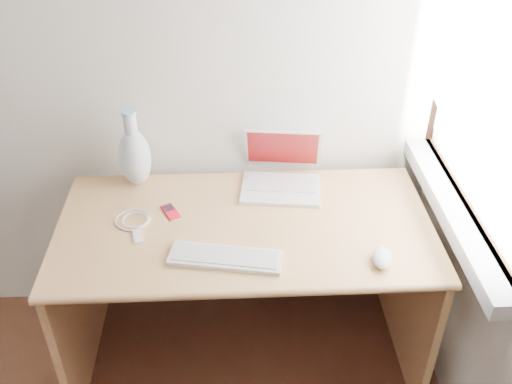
{
  "coord_description": "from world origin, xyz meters",
  "views": [
    {
      "loc": [
        0.93,
        -0.25,
        1.99
      ],
      "look_at": [
        1.0,
        1.35,
        0.86
      ],
      "focal_mm": 40.0,
      "sensor_mm": 36.0,
      "label": 1
    }
  ],
  "objects_px": {
    "laptop": "(280,175)",
    "vase": "(135,155)",
    "external_keyboard": "(225,257)",
    "desk": "(245,252)"
  },
  "relations": [
    {
      "from": "laptop",
      "to": "vase",
      "type": "xyz_separation_m",
      "value": [
        -0.56,
        0.04,
        0.08
      ]
    },
    {
      "from": "laptop",
      "to": "vase",
      "type": "bearing_deg",
      "value": -176.85
    },
    {
      "from": "vase",
      "to": "external_keyboard",
      "type": "bearing_deg",
      "value": -53.86
    },
    {
      "from": "desk",
      "to": "vase",
      "type": "bearing_deg",
      "value": 154.15
    },
    {
      "from": "external_keyboard",
      "to": "vase",
      "type": "xyz_separation_m",
      "value": [
        -0.34,
        0.47,
        0.12
      ]
    },
    {
      "from": "desk",
      "to": "vase",
      "type": "height_order",
      "value": "vase"
    },
    {
      "from": "laptop",
      "to": "desk",
      "type": "bearing_deg",
      "value": -125.05
    },
    {
      "from": "external_keyboard",
      "to": "vase",
      "type": "distance_m",
      "value": 0.6
    },
    {
      "from": "external_keyboard",
      "to": "laptop",
      "type": "bearing_deg",
      "value": 74.05
    },
    {
      "from": "desk",
      "to": "laptop",
      "type": "height_order",
      "value": "laptop"
    }
  ]
}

